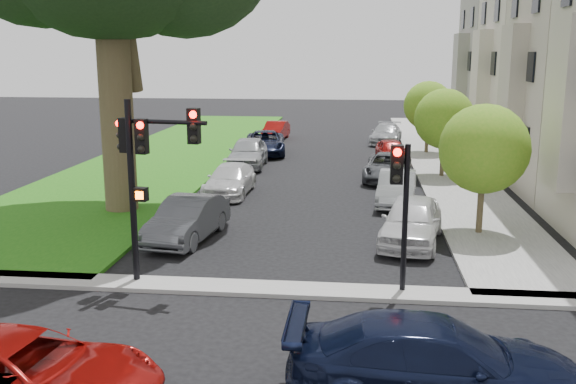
# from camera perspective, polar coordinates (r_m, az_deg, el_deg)

# --- Properties ---
(ground) EXTENTS (140.00, 140.00, 0.00)m
(ground) POSITION_cam_1_polar(r_m,az_deg,el_deg) (15.09, -2.11, -11.56)
(ground) COLOR black
(ground) RESTS_ON ground
(grass_strip) EXTENTS (8.00, 44.00, 0.12)m
(grass_strip) POSITION_cam_1_polar(r_m,az_deg,el_deg) (39.69, -10.00, 3.44)
(grass_strip) COLOR #1A5C11
(grass_strip) RESTS_ON ground
(sidewalk_right) EXTENTS (3.50, 44.00, 0.12)m
(sidewalk_right) POSITION_cam_1_polar(r_m,az_deg,el_deg) (38.41, 13.23, 3.00)
(sidewalk_right) COLOR gray
(sidewalk_right) RESTS_ON ground
(sidewalk_cross) EXTENTS (60.00, 1.00, 0.12)m
(sidewalk_cross) POSITION_cam_1_polar(r_m,az_deg,el_deg) (16.89, -1.12, -8.63)
(sidewalk_cross) COLOR gray
(sidewalk_cross) RESTS_ON ground
(house_c) EXTENTS (7.70, 7.55, 15.97)m
(house_c) POSITION_cam_1_polar(r_m,az_deg,el_deg) (38.09, 22.68, 12.70)
(house_c) COLOR beige
(house_c) RESTS_ON ground
(house_d) EXTENTS (7.70, 7.55, 15.97)m
(house_d) POSITION_cam_1_polar(r_m,az_deg,el_deg) (45.35, 20.02, 12.71)
(house_d) COLOR gray
(house_d) RESTS_ON ground
(small_tree_a) EXTENTS (2.97, 2.97, 4.46)m
(small_tree_a) POSITION_cam_1_polar(r_m,az_deg,el_deg) (22.17, 17.03, 3.68)
(small_tree_a) COLOR brown
(small_tree_a) RESTS_ON ground
(small_tree_b) EXTENTS (2.92, 2.92, 4.38)m
(small_tree_b) POSITION_cam_1_polar(r_m,az_deg,el_deg) (32.17, 13.73, 6.34)
(small_tree_b) COLOR brown
(small_tree_b) RESTS_ON ground
(small_tree_c) EXTENTS (2.93, 2.93, 4.40)m
(small_tree_c) POSITION_cam_1_polar(r_m,az_deg,el_deg) (39.62, 12.36, 7.50)
(small_tree_c) COLOR brown
(small_tree_c) RESTS_ON ground
(traffic_signal_main) EXTENTS (2.42, 0.63, 4.94)m
(traffic_signal_main) POSITION_cam_1_polar(r_m,az_deg,el_deg) (17.00, -12.56, 2.90)
(traffic_signal_main) COLOR black
(traffic_signal_main) RESTS_ON ground
(traffic_signal_secondary) EXTENTS (0.49, 0.39, 3.90)m
(traffic_signal_secondary) POSITION_cam_1_polar(r_m,az_deg,el_deg) (16.23, 9.99, 0.09)
(traffic_signal_secondary) COLOR black
(traffic_signal_secondary) RESTS_ON ground
(car_cross_near) EXTENTS (5.10, 2.77, 1.36)m
(car_cross_near) POSITION_cam_1_polar(r_m,az_deg,el_deg) (12.39, -22.48, -14.68)
(car_cross_near) COLOR maroon
(car_cross_near) RESTS_ON ground
(car_cross_far) EXTENTS (5.30, 2.16, 1.54)m
(car_cross_far) POSITION_cam_1_polar(r_m,az_deg,el_deg) (11.95, 13.03, -14.58)
(car_cross_far) COLOR black
(car_cross_far) RESTS_ON ground
(car_parked_0) EXTENTS (2.56, 4.71, 1.52)m
(car_parked_0) POSITION_cam_1_polar(r_m,az_deg,el_deg) (21.15, 10.92, -2.51)
(car_parked_0) COLOR silver
(car_parked_0) RESTS_ON ground
(car_parked_1) EXTENTS (1.87, 4.23, 1.35)m
(car_parked_1) POSITION_cam_1_polar(r_m,az_deg,el_deg) (26.41, 9.65, 0.33)
(car_parked_1) COLOR #999BA0
(car_parked_1) RESTS_ON ground
(car_parked_2) EXTENTS (2.63, 4.85, 1.29)m
(car_parked_2) POSITION_cam_1_polar(r_m,az_deg,el_deg) (31.37, 8.86, 2.20)
(car_parked_2) COLOR #3F4247
(car_parked_2) RESTS_ON ground
(car_parked_3) EXTENTS (1.89, 3.89, 1.28)m
(car_parked_3) POSITION_cam_1_polar(r_m,az_deg,el_deg) (36.58, 9.17, 3.63)
(car_parked_3) COLOR maroon
(car_parked_3) RESTS_ON ground
(car_parked_4) EXTENTS (2.52, 4.79, 1.32)m
(car_parked_4) POSITION_cam_1_polar(r_m,az_deg,el_deg) (43.98, 8.71, 5.14)
(car_parked_4) COLOR #999BA0
(car_parked_4) RESTS_ON ground
(car_parked_5) EXTENTS (2.07, 4.47, 1.42)m
(car_parked_5) POSITION_cam_1_polar(r_m,az_deg,el_deg) (21.39, -8.92, -2.40)
(car_parked_5) COLOR #3F4247
(car_parked_5) RESTS_ON ground
(car_parked_6) EXTENTS (1.88, 4.44, 1.28)m
(car_parked_6) POSITION_cam_1_polar(r_m,az_deg,el_deg) (28.05, -5.17, 1.08)
(car_parked_6) COLOR silver
(car_parked_6) RESTS_ON ground
(car_parked_7) EXTENTS (2.06, 4.73, 1.59)m
(car_parked_7) POSITION_cam_1_polar(r_m,az_deg,el_deg) (34.62, -3.59, 3.53)
(car_parked_7) COLOR #999BA0
(car_parked_7) RESTS_ON ground
(car_parked_8) EXTENTS (3.00, 5.34, 1.41)m
(car_parked_8) POSITION_cam_1_polar(r_m,az_deg,el_deg) (38.86, -2.05, 4.39)
(car_parked_8) COLOR black
(car_parked_8) RESTS_ON ground
(car_parked_9) EXTENTS (1.67, 3.97, 1.27)m
(car_parked_9) POSITION_cam_1_polar(r_m,az_deg,el_deg) (45.46, -1.09, 5.48)
(car_parked_9) COLOR maroon
(car_parked_9) RESTS_ON ground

